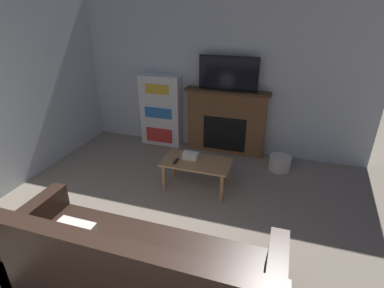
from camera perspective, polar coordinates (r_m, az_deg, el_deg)
The scene contains 10 objects.
wall_back at distance 5.42m, azimuth 3.10°, elevation 12.80°, with size 5.62×0.06×2.70m.
wall_side at distance 4.91m, azimuth -32.13°, elevation 7.74°, with size 0.06×5.14×2.70m.
fireplace at distance 5.41m, azimuth 6.49°, elevation 4.24°, with size 1.49×0.28×1.17m.
tv at distance 5.15m, azimuth 6.92°, elevation 13.20°, with size 1.01×0.03×0.57m.
couch at distance 2.98m, azimuth -10.34°, elevation -22.67°, with size 2.51×0.89×0.92m.
coffee_table at distance 4.33m, azimuth 0.83°, elevation -4.03°, with size 0.98×0.53×0.45m.
tissue_box at distance 4.35m, azimuth -0.32°, elevation -2.24°, with size 0.22×0.12×0.10m.
remote_control at distance 4.29m, azimuth -3.09°, elevation -3.28°, with size 0.04×0.15×0.02m.
bookshelf at distance 5.73m, azimuth -5.91°, elevation 6.30°, with size 0.77×0.29×1.34m.
storage_basket at distance 5.16m, azimuth 16.38°, elevation -3.47°, with size 0.35×0.35×0.24m.
Camera 1 is at (1.37, -0.95, 2.50)m, focal length 28.00 mm.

